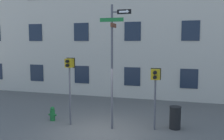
{
  "coord_description": "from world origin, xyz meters",
  "views": [
    {
      "loc": [
        3.08,
        -9.06,
        3.55
      ],
      "look_at": [
        0.32,
        0.55,
        2.44
      ],
      "focal_mm": 40.0,
      "sensor_mm": 36.0,
      "label": 1
    }
  ],
  "objects_px": {
    "fire_hydrant": "(53,114)",
    "trash_bin": "(175,118)",
    "pedestrian_signal_right": "(155,81)",
    "pedestrian_signal_left": "(70,73)",
    "street_sign_pole": "(113,58)"
  },
  "relations": [
    {
      "from": "street_sign_pole",
      "to": "trash_bin",
      "type": "xyz_separation_m",
      "value": [
        2.45,
        0.7,
        -2.47
      ]
    },
    {
      "from": "street_sign_pole",
      "to": "pedestrian_signal_left",
      "type": "height_order",
      "value": "street_sign_pole"
    },
    {
      "from": "street_sign_pole",
      "to": "pedestrian_signal_right",
      "type": "xyz_separation_m",
      "value": [
        1.65,
        0.36,
        -0.94
      ]
    },
    {
      "from": "street_sign_pole",
      "to": "fire_hydrant",
      "type": "distance_m",
      "value": 3.96
    },
    {
      "from": "pedestrian_signal_left",
      "to": "pedestrian_signal_right",
      "type": "height_order",
      "value": "pedestrian_signal_left"
    },
    {
      "from": "pedestrian_signal_left",
      "to": "pedestrian_signal_right",
      "type": "relative_size",
      "value": 1.15
    },
    {
      "from": "pedestrian_signal_right",
      "to": "trash_bin",
      "type": "distance_m",
      "value": 1.77
    },
    {
      "from": "pedestrian_signal_left",
      "to": "fire_hydrant",
      "type": "height_order",
      "value": "pedestrian_signal_left"
    },
    {
      "from": "street_sign_pole",
      "to": "pedestrian_signal_right",
      "type": "bearing_deg",
      "value": 12.29
    },
    {
      "from": "pedestrian_signal_left",
      "to": "fire_hydrant",
      "type": "relative_size",
      "value": 4.46
    },
    {
      "from": "street_sign_pole",
      "to": "pedestrian_signal_right",
      "type": "relative_size",
      "value": 2.0
    },
    {
      "from": "street_sign_pole",
      "to": "pedestrian_signal_left",
      "type": "xyz_separation_m",
      "value": [
        -1.92,
        -0.03,
        -0.68
      ]
    },
    {
      "from": "pedestrian_signal_right",
      "to": "trash_bin",
      "type": "height_order",
      "value": "pedestrian_signal_right"
    },
    {
      "from": "pedestrian_signal_right",
      "to": "street_sign_pole",
      "type": "bearing_deg",
      "value": -167.71
    },
    {
      "from": "fire_hydrant",
      "to": "trash_bin",
      "type": "xyz_separation_m",
      "value": [
        5.4,
        0.43,
        0.16
      ]
    }
  ]
}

